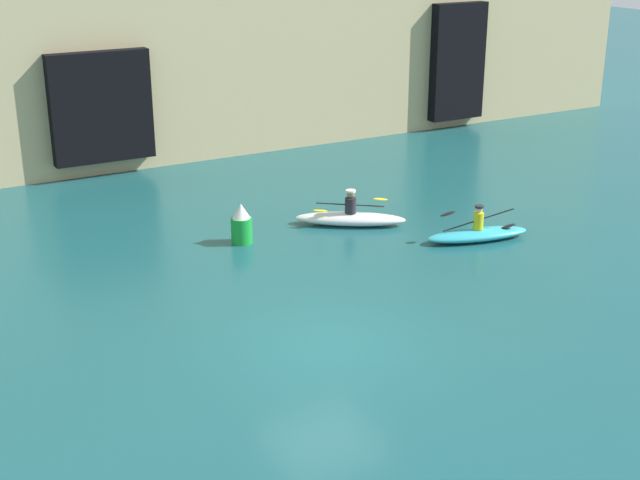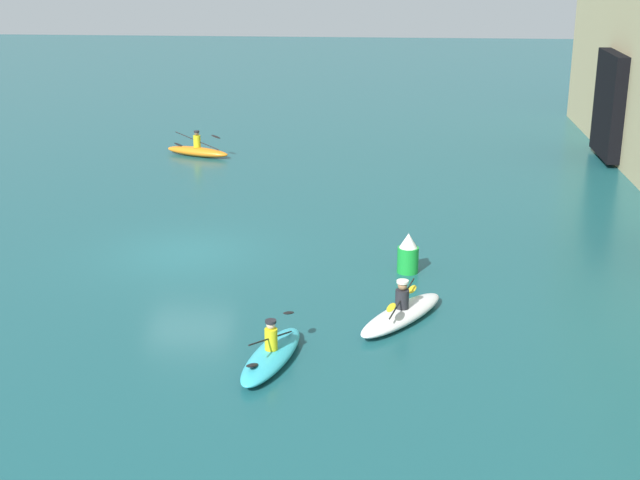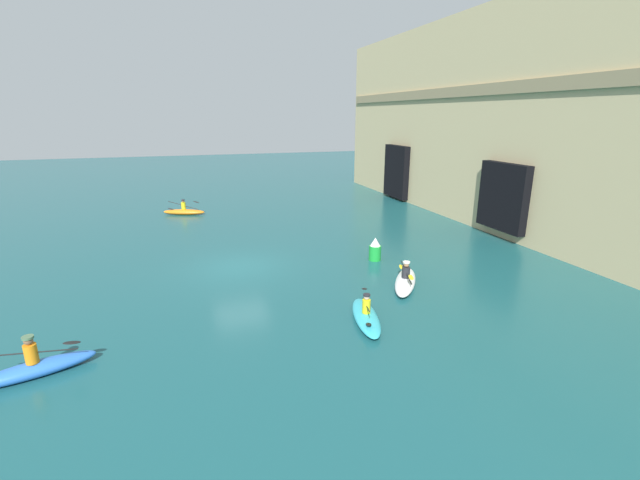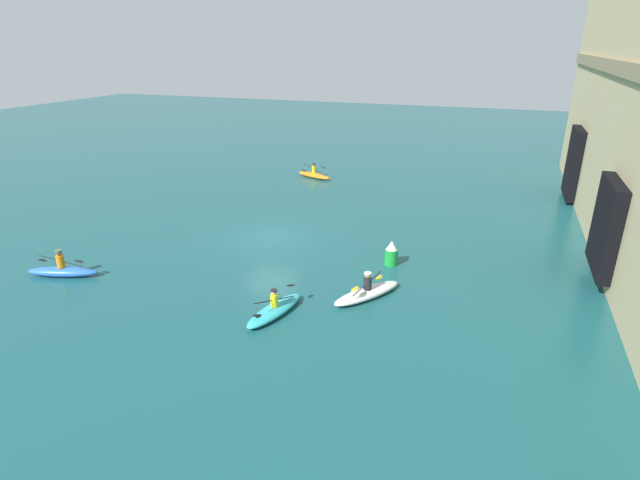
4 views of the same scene
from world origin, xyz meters
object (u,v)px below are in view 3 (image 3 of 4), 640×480
Objects in this scene: kayak_cyan at (366,316)px; kayak_blue at (34,368)px; kayak_white at (405,281)px; kayak_orange at (184,211)px; marker_buoy at (375,250)px.

kayak_blue is (0.18, -9.78, 0.07)m from kayak_cyan.
kayak_white is 1.05× the size of kayak_orange.
kayak_orange is 0.97× the size of kayak_cyan.
marker_buoy is (13.13, 8.63, 0.29)m from kayak_orange.
kayak_blue reaches higher than kayak_orange.
marker_buoy is at bearing 143.85° from kayak_orange.
kayak_orange is 15.71m from marker_buoy.
marker_buoy is at bearing -14.58° from kayak_cyan.
kayak_cyan is at bearing 127.05° from kayak_orange.
kayak_cyan is at bearing 163.86° from kayak_white.
marker_buoy is (-5.96, 12.80, 0.26)m from kayak_blue.
kayak_orange is 2.64× the size of marker_buoy.
marker_buoy is at bearing 30.13° from kayak_white.
marker_buoy is (-3.37, 0.20, 0.30)m from kayak_white.
kayak_orange is 19.73m from kayak_cyan.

